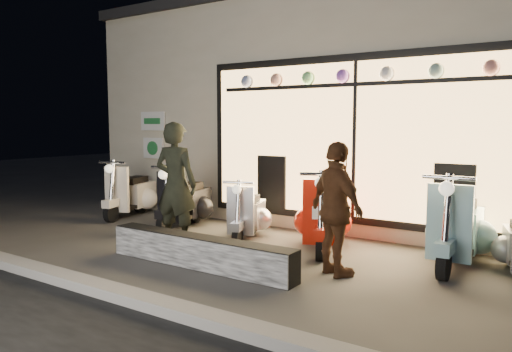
{
  "coord_description": "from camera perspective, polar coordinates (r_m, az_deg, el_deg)",
  "views": [
    {
      "loc": [
        3.85,
        -5.34,
        1.82
      ],
      "look_at": [
        -0.15,
        0.6,
        1.05
      ],
      "focal_mm": 35.0,
      "sensor_mm": 36.0,
      "label": 1
    }
  ],
  "objects": [
    {
      "name": "shop_building",
      "position": [
        11.02,
        13.64,
        7.43
      ],
      "size": [
        10.2,
        6.23,
        4.2
      ],
      "color": "beige",
      "rests_on": "ground"
    },
    {
      "name": "man",
      "position": [
        7.43,
        -9.14,
        -0.94
      ],
      "size": [
        0.73,
        0.54,
        1.83
      ],
      "primitive_type": "imported",
      "rotation": [
        0.0,
        0.0,
        3.31
      ],
      "color": "black",
      "rests_on": "ground"
    },
    {
      "name": "scooter_blue",
      "position": [
        6.98,
        22.12,
        -5.51
      ],
      "size": [
        0.54,
        1.61,
        1.16
      ],
      "rotation": [
        0.0,
        0.0,
        0.03
      ],
      "color": "black",
      "rests_on": "ground"
    },
    {
      "name": "scooter_red",
      "position": [
        7.42,
        7.6,
        -4.56
      ],
      "size": [
        0.93,
        1.53,
        1.12
      ],
      "rotation": [
        0.0,
        0.0,
        0.43
      ],
      "color": "black",
      "rests_on": "ground"
    },
    {
      "name": "scooter_black",
      "position": [
        8.89,
        -7.87,
        -2.93
      ],
      "size": [
        0.7,
        1.5,
        1.07
      ],
      "rotation": [
        0.0,
        0.0,
        0.23
      ],
      "color": "black",
      "rests_on": "ground"
    },
    {
      "name": "graffiti_barrier",
      "position": [
        6.38,
        -6.46,
        -8.61
      ],
      "size": [
        2.75,
        0.28,
        0.4
      ],
      "primitive_type": "cube",
      "color": "black",
      "rests_on": "ground"
    },
    {
      "name": "scooter_silver",
      "position": [
        7.98,
        -0.89,
        -4.34
      ],
      "size": [
        0.71,
        1.28,
        0.92
      ],
      "rotation": [
        0.0,
        0.0,
        0.36
      ],
      "color": "black",
      "rests_on": "ground"
    },
    {
      "name": "woman",
      "position": [
        5.96,
        9.19,
        -3.78
      ],
      "size": [
        1.01,
        0.81,
        1.6
      ],
      "primitive_type": "imported",
      "rotation": [
        0.0,
        0.0,
        2.61
      ],
      "color": "#55311A",
      "rests_on": "ground"
    },
    {
      "name": "scooter_cream",
      "position": [
        10.12,
        -13.84,
        -1.95
      ],
      "size": [
        0.75,
        1.5,
        1.07
      ],
      "rotation": [
        0.0,
        0.0,
        0.28
      ],
      "color": "black",
      "rests_on": "ground"
    },
    {
      "name": "kerb",
      "position": [
        5.39,
        -14.66,
        -13.11
      ],
      "size": [
        40.0,
        0.25,
        0.12
      ],
      "primitive_type": "cube",
      "color": "slate",
      "rests_on": "ground"
    },
    {
      "name": "ground",
      "position": [
        6.83,
        -1.8,
        -9.32
      ],
      "size": [
        40.0,
        40.0,
        0.0
      ],
      "primitive_type": "plane",
      "color": "#383533",
      "rests_on": "ground"
    }
  ]
}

